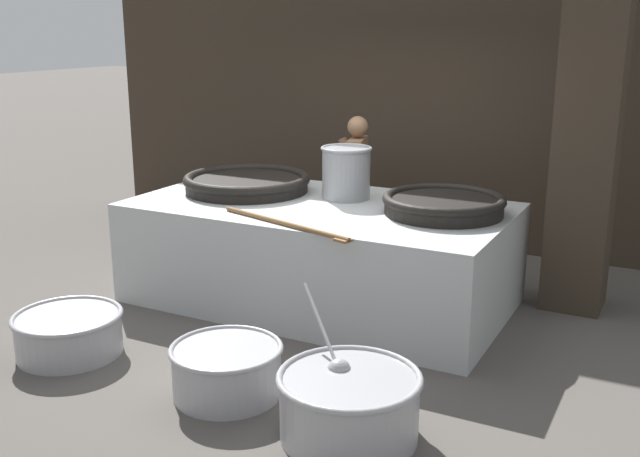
# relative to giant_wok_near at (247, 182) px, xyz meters

# --- Properties ---
(ground_plane) EXTENTS (60.00, 60.00, 0.00)m
(ground_plane) POSITION_rel_giant_wok_near_xyz_m (0.88, -0.14, -1.02)
(ground_plane) COLOR #56514C
(back_wall) EXTENTS (8.53, 0.24, 4.38)m
(back_wall) POSITION_rel_giant_wok_near_xyz_m (0.88, 2.32, 1.17)
(back_wall) COLOR #382D23
(back_wall) RESTS_ON ground_plane
(support_pillar) EXTENTS (0.52, 0.52, 4.38)m
(support_pillar) POSITION_rel_giant_wok_near_xyz_m (3.00, 0.82, 1.17)
(support_pillar) COLOR #382D23
(support_pillar) RESTS_ON ground_plane
(hearth_platform) EXTENTS (3.39, 1.82, 0.93)m
(hearth_platform) POSITION_rel_giant_wok_near_xyz_m (0.88, -0.14, -0.55)
(hearth_platform) COLOR #B2B7B7
(hearth_platform) RESTS_ON ground_plane
(giant_wok_near) EXTENTS (1.23, 1.23, 0.17)m
(giant_wok_near) POSITION_rel_giant_wok_near_xyz_m (0.00, 0.00, 0.00)
(giant_wok_near) COLOR black
(giant_wok_near) RESTS_ON hearth_platform
(giant_wok_far) EXTENTS (1.05, 1.05, 0.17)m
(giant_wok_far) POSITION_rel_giant_wok_near_xyz_m (1.99, 0.01, 0.00)
(giant_wok_far) COLOR black
(giant_wok_far) RESTS_ON hearth_platform
(stock_pot) EXTENTS (0.48, 0.48, 0.49)m
(stock_pot) POSITION_rel_giant_wok_near_xyz_m (0.99, 0.17, 0.16)
(stock_pot) COLOR gray
(stock_pot) RESTS_ON hearth_platform
(stirring_paddle) EXTENTS (1.38, 0.47, 0.04)m
(stirring_paddle) POSITION_rel_giant_wok_near_xyz_m (1.03, -0.97, -0.07)
(stirring_paddle) COLOR brown
(stirring_paddle) RESTS_ON hearth_platform
(cook) EXTENTS (0.45, 0.63, 1.58)m
(cook) POSITION_rel_giant_wok_near_xyz_m (0.67, 1.10, -0.16)
(cook) COLOR #8C6647
(cook) RESTS_ON ground_plane
(prep_bowl_vegetables) EXTENTS (1.03, 0.93, 0.79)m
(prep_bowl_vegetables) POSITION_rel_giant_wok_near_xyz_m (2.15, -2.19, -0.78)
(prep_bowl_vegetables) COLOR #9E9EA3
(prep_bowl_vegetables) RESTS_ON ground_plane
(prep_bowl_meat) EXTENTS (0.79, 0.79, 0.36)m
(prep_bowl_meat) POSITION_rel_giant_wok_near_xyz_m (1.16, -2.08, -0.82)
(prep_bowl_meat) COLOR #9E9EA3
(prep_bowl_meat) RESTS_ON ground_plane
(prep_bowl_extra) EXTENTS (0.85, 0.85, 0.34)m
(prep_bowl_extra) POSITION_rel_giant_wok_near_xyz_m (-0.33, -2.10, -0.83)
(prep_bowl_extra) COLOR #9E9EA3
(prep_bowl_extra) RESTS_ON ground_plane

